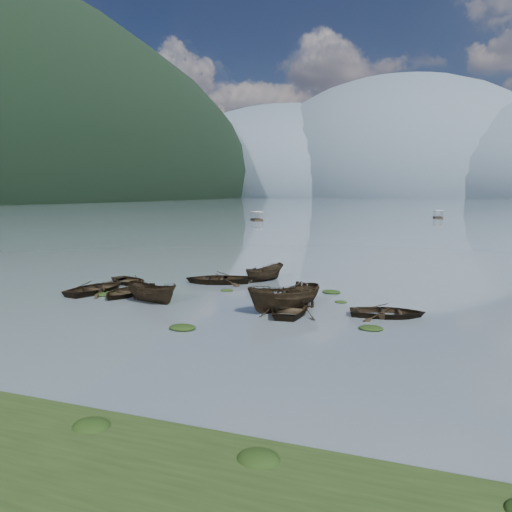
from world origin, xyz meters
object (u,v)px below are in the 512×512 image
(rowboat_3, at_px, (291,312))
(pontoon_centre, at_px, (438,218))
(pontoon_left, at_px, (257,220))
(rowboat_0, at_px, (124,295))

(rowboat_3, distance_m, pontoon_centre, 118.00)
(rowboat_3, distance_m, pontoon_left, 97.01)
(rowboat_0, distance_m, pontoon_centre, 118.58)
(rowboat_0, bearing_deg, rowboat_3, -4.74)
(rowboat_3, relative_size, pontoon_centre, 0.85)
(pontoon_centre, bearing_deg, rowboat_3, -99.03)
(pontoon_left, xyz_separation_m, pontoon_centre, (42.38, 27.55, 0.00))
(rowboat_0, relative_size, rowboat_3, 0.90)
(rowboat_3, height_order, pontoon_left, pontoon_left)
(rowboat_0, height_order, pontoon_left, pontoon_left)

